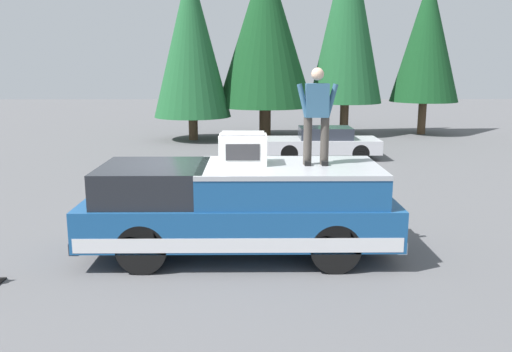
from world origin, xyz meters
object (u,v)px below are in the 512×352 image
(person_on_truck_bed, at_px, (317,114))
(pickup_truck, at_px, (240,208))
(compressor_unit, at_px, (243,148))
(parked_car_silver, at_px, (323,143))

(person_on_truck_bed, bearing_deg, pickup_truck, 92.43)
(compressor_unit, distance_m, parked_car_silver, 10.48)
(pickup_truck, bearing_deg, person_on_truck_bed, -87.57)
(compressor_unit, relative_size, parked_car_silver, 0.20)
(pickup_truck, relative_size, person_on_truck_bed, 3.28)
(person_on_truck_bed, bearing_deg, compressor_unit, 86.27)
(compressor_unit, height_order, parked_car_silver, compressor_unit)
(person_on_truck_bed, xyz_separation_m, parked_car_silver, (10.09, -1.51, -1.97))
(person_on_truck_bed, bearing_deg, parked_car_silver, -8.52)
(pickup_truck, height_order, compressor_unit, compressor_unit)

